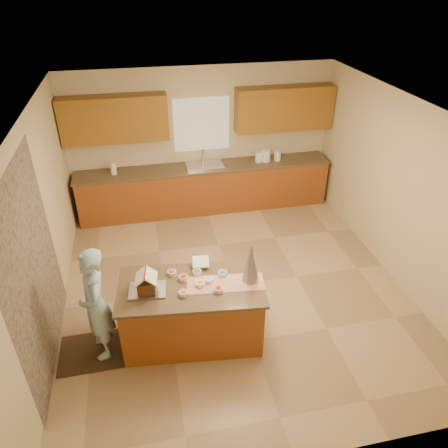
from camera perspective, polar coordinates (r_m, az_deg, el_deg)
The scene contains 28 objects.
floor at distance 6.58m, azimuth 1.22°, elevation -8.24°, with size 5.50×5.50×0.00m, color tan.
ceiling at distance 5.27m, azimuth 1.57°, elevation 14.90°, with size 5.50×5.50×0.00m, color silver.
wall_back at distance 8.26m, azimuth -3.03°, elevation 11.30°, with size 5.50×5.50×0.00m, color beige.
wall_front at distance 3.78m, azimuth 11.39°, elevation -18.64°, with size 5.50×5.50×0.00m, color beige.
wall_left at distance 5.84m, azimuth -23.29°, elevation -0.64°, with size 5.50×5.50×0.00m, color beige.
wall_right at distance 6.77m, azimuth 22.51°, elevation 4.04°, with size 5.50×5.50×0.00m, color beige.
stone_accent at distance 5.23m, azimuth -24.08°, elevation -6.13°, with size 2.50×2.50×0.00m, color gray.
window_curtain at distance 8.13m, azimuth -3.06°, elevation 13.21°, with size 1.05×0.03×1.00m, color white.
back_counter_base at distance 8.35m, azimuth -2.52°, elevation 4.74°, with size 4.80×0.60×0.88m, color brown.
back_counter_top at distance 8.16m, azimuth -2.60°, elevation 7.62°, with size 4.85×0.63×0.04m, color brown.
upper_cabinet_left at distance 7.84m, azimuth -14.50°, elevation 13.48°, with size 1.85×0.35×0.80m, color brown.
upper_cabinet_right at distance 8.29m, azimuth 8.09°, elevation 15.12°, with size 1.85×0.35×0.80m, color brown.
sink at distance 8.16m, azimuth -2.60°, elevation 7.56°, with size 0.70×0.45×0.12m, color silver.
faucet at distance 8.26m, azimuth -2.84°, elevation 9.13°, with size 0.03×0.03×0.28m, color silver.
island_base at distance 5.53m, azimuth -4.28°, elevation -11.87°, with size 1.70×0.85×0.83m, color brown.
island_top at distance 5.24m, azimuth -4.47°, elevation -8.42°, with size 1.78×0.93×0.04m, color brown.
table_runner at distance 5.25m, azimuth 0.21°, elevation -7.97°, with size 0.95×0.34×0.01m, color #AE200C.
baking_tray at distance 5.21m, azimuth -10.25°, elevation -8.74°, with size 0.43×0.32×0.02m, color silver.
cookbook at distance 5.46m, azimuth -3.14°, elevation -5.08°, with size 0.21×0.02×0.17m, color white.
tinsel_tree at distance 5.16m, azimuth 3.63°, elevation -5.21°, with size 0.21×0.21×0.52m, color silver.
rug at distance 5.86m, azimuth -16.17°, elevation -15.97°, with size 1.03×0.67×0.01m, color black.
boy at distance 5.33m, azimuth -16.85°, elevation -10.35°, with size 0.55×0.36×1.52m, color #A8D1EF.
canister_a at distance 8.33m, azimuth 4.71°, elevation 9.00°, with size 0.15×0.15×0.21m, color white.
canister_b at distance 8.36m, azimuth 5.64°, elevation 9.18°, with size 0.17×0.17×0.24m, color white.
canister_c at distance 8.44m, azimuth 7.19°, elevation 9.10°, with size 0.13×0.13×0.19m, color white.
paper_towel at distance 8.03m, azimuth -14.63°, elevation 7.24°, with size 0.10×0.10×0.23m, color white.
gingerbread_house at distance 5.14m, azimuth -10.37°, elevation -7.80°, with size 0.29×0.29×0.27m.
candy_bowls at distance 5.26m, azimuth -3.48°, elevation -7.56°, with size 0.74×0.55×0.05m.
Camera 1 is at (-1.18, -4.91, 4.22)m, focal length 34.06 mm.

